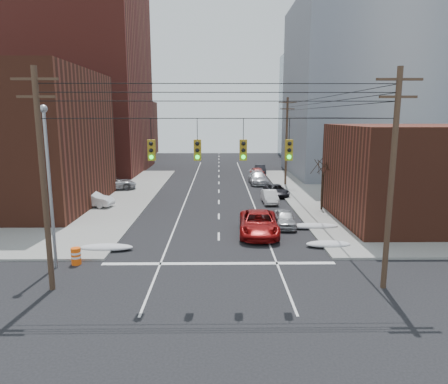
{
  "coord_description": "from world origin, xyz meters",
  "views": [
    {
      "loc": [
        0.04,
        -16.21,
        8.69
      ],
      "look_at": [
        0.41,
        13.76,
        3.0
      ],
      "focal_mm": 32.0,
      "sensor_mm": 36.0,
      "label": 1
    }
  ],
  "objects_px": {
    "parked_car_f": "(260,169)",
    "lot_car_c": "(34,205)",
    "parked_car_e": "(258,173)",
    "construction_barrel": "(76,256)",
    "red_pickup": "(259,223)",
    "lot_car_b": "(113,183)",
    "parked_car_c": "(276,190)",
    "parked_car_a": "(285,218)",
    "lot_car_d": "(58,194)",
    "parked_car_b": "(270,197)",
    "parked_car_d": "(258,178)",
    "lot_car_a": "(91,199)"
  },
  "relations": [
    {
      "from": "red_pickup",
      "to": "lot_car_d",
      "type": "bearing_deg",
      "value": 152.0
    },
    {
      "from": "parked_car_e",
      "to": "lot_car_c",
      "type": "height_order",
      "value": "parked_car_e"
    },
    {
      "from": "parked_car_a",
      "to": "parked_car_f",
      "type": "distance_m",
      "value": 30.18
    },
    {
      "from": "lot_car_b",
      "to": "lot_car_c",
      "type": "height_order",
      "value": "lot_car_b"
    },
    {
      "from": "parked_car_c",
      "to": "lot_car_d",
      "type": "relative_size",
      "value": 1.12
    },
    {
      "from": "parked_car_b",
      "to": "parked_car_c",
      "type": "xyz_separation_m",
      "value": [
        1.21,
        3.71,
        -0.03
      ]
    },
    {
      "from": "construction_barrel",
      "to": "parked_car_a",
      "type": "bearing_deg",
      "value": 30.57
    },
    {
      "from": "parked_car_e",
      "to": "lot_car_d",
      "type": "bearing_deg",
      "value": -150.0
    },
    {
      "from": "lot_car_b",
      "to": "construction_barrel",
      "type": "relative_size",
      "value": 5.3
    },
    {
      "from": "red_pickup",
      "to": "lot_car_b",
      "type": "xyz_separation_m",
      "value": [
        -15.54,
        18.08,
        0.05
      ]
    },
    {
      "from": "parked_car_a",
      "to": "parked_car_f",
      "type": "xyz_separation_m",
      "value": [
        1.11,
        30.16,
        0.01
      ]
    },
    {
      "from": "lot_car_a",
      "to": "construction_barrel",
      "type": "bearing_deg",
      "value": -154.14
    },
    {
      "from": "parked_car_a",
      "to": "parked_car_b",
      "type": "xyz_separation_m",
      "value": [
        -0.1,
        8.84,
        -0.02
      ]
    },
    {
      "from": "parked_car_b",
      "to": "parked_car_f",
      "type": "distance_m",
      "value": 21.35
    },
    {
      "from": "lot_car_c",
      "to": "lot_car_d",
      "type": "relative_size",
      "value": 1.1
    },
    {
      "from": "parked_car_a",
      "to": "parked_car_c",
      "type": "xyz_separation_m",
      "value": [
        1.11,
        12.55,
        -0.05
      ]
    },
    {
      "from": "lot_car_b",
      "to": "parked_car_c",
      "type": "bearing_deg",
      "value": -115.65
    },
    {
      "from": "lot_car_a",
      "to": "construction_barrel",
      "type": "height_order",
      "value": "lot_car_a"
    },
    {
      "from": "lot_car_a",
      "to": "lot_car_b",
      "type": "height_order",
      "value": "lot_car_b"
    },
    {
      "from": "parked_car_b",
      "to": "parked_car_c",
      "type": "height_order",
      "value": "parked_car_b"
    },
    {
      "from": "parked_car_e",
      "to": "lot_car_d",
      "type": "height_order",
      "value": "lot_car_d"
    },
    {
      "from": "parked_car_b",
      "to": "lot_car_a",
      "type": "distance_m",
      "value": 17.61
    },
    {
      "from": "red_pickup",
      "to": "parked_car_b",
      "type": "bearing_deg",
      "value": 81.65
    },
    {
      "from": "parked_car_e",
      "to": "construction_barrel",
      "type": "relative_size",
      "value": 4.33
    },
    {
      "from": "parked_car_d",
      "to": "parked_car_f",
      "type": "height_order",
      "value": "parked_car_d"
    },
    {
      "from": "parked_car_c",
      "to": "parked_car_f",
      "type": "bearing_deg",
      "value": 82.37
    },
    {
      "from": "red_pickup",
      "to": "parked_car_c",
      "type": "distance_m",
      "value": 15.08
    },
    {
      "from": "red_pickup",
      "to": "lot_car_b",
      "type": "relative_size",
      "value": 1.14
    },
    {
      "from": "parked_car_d",
      "to": "parked_car_e",
      "type": "xyz_separation_m",
      "value": [
        0.43,
        4.96,
        -0.04
      ]
    },
    {
      "from": "lot_car_a",
      "to": "red_pickup",
      "type": "bearing_deg",
      "value": -108.79
    },
    {
      "from": "parked_car_b",
      "to": "parked_car_f",
      "type": "xyz_separation_m",
      "value": [
        1.21,
        21.32,
        0.03
      ]
    },
    {
      "from": "parked_car_f",
      "to": "lot_car_c",
      "type": "height_order",
      "value": "lot_car_c"
    },
    {
      "from": "parked_car_d",
      "to": "lot_car_a",
      "type": "distance_m",
      "value": 22.16
    },
    {
      "from": "parked_car_d",
      "to": "lot_car_b",
      "type": "xyz_separation_m",
      "value": [
        -17.66,
        -4.6,
        0.11
      ]
    },
    {
      "from": "red_pickup",
      "to": "parked_car_e",
      "type": "relative_size",
      "value": 1.39
    },
    {
      "from": "lot_car_d",
      "to": "parked_car_a",
      "type": "bearing_deg",
      "value": -88.85
    },
    {
      "from": "red_pickup",
      "to": "parked_car_f",
      "type": "bearing_deg",
      "value": 86.96
    },
    {
      "from": "parked_car_e",
      "to": "lot_car_c",
      "type": "xyz_separation_m",
      "value": [
        -22.31,
        -20.94,
        0.03
      ]
    },
    {
      "from": "parked_car_b",
      "to": "lot_car_b",
      "type": "bearing_deg",
      "value": 156.97
    },
    {
      "from": "parked_car_c",
      "to": "parked_car_b",
      "type": "bearing_deg",
      "value": -115.75
    },
    {
      "from": "parked_car_a",
      "to": "red_pickup",
      "type": "bearing_deg",
      "value": -134.43
    },
    {
      "from": "lot_car_b",
      "to": "parked_car_f",
      "type": "bearing_deg",
      "value": -68.63
    },
    {
      "from": "parked_car_f",
      "to": "lot_car_c",
      "type": "distance_m",
      "value": 34.53
    },
    {
      "from": "parked_car_f",
      "to": "parked_car_d",
      "type": "bearing_deg",
      "value": -97.66
    },
    {
      "from": "parked_car_f",
      "to": "lot_car_c",
      "type": "bearing_deg",
      "value": -132.16
    },
    {
      "from": "parked_car_a",
      "to": "parked_car_e",
      "type": "height_order",
      "value": "parked_car_e"
    },
    {
      "from": "parked_car_d",
      "to": "lot_car_c",
      "type": "height_order",
      "value": "parked_car_d"
    },
    {
      "from": "red_pickup",
      "to": "construction_barrel",
      "type": "height_order",
      "value": "red_pickup"
    },
    {
      "from": "parked_car_e",
      "to": "parked_car_a",
      "type": "bearing_deg",
      "value": -96.18
    },
    {
      "from": "parked_car_e",
      "to": "parked_car_d",
      "type": "bearing_deg",
      "value": -100.6
    }
  ]
}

